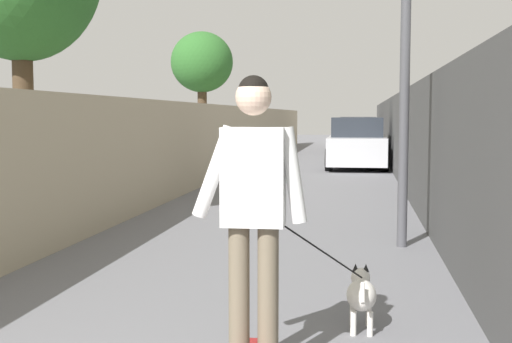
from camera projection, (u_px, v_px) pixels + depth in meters
ground_plane at (303, 184)px, 15.39m from camera, size 80.00×80.00×0.00m
wall_left at (182, 147)px, 13.71m from camera, size 48.00×0.30×1.87m
fence_right at (415, 142)px, 12.97m from camera, size 48.00×0.30×2.15m
tree_left_near at (202, 64)px, 20.60m from camera, size 1.94×1.94×4.20m
person_skateboarder at (254, 195)px, 4.02m from camera, size 0.23×0.71×1.75m
dog at (361, 293)px, 4.93m from camera, size 1.26×0.78×1.06m
car_near at (357, 145)px, 20.14m from camera, size 3.92×1.80×1.54m
car_far at (358, 136)px, 28.73m from camera, size 3.93×1.80×1.54m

